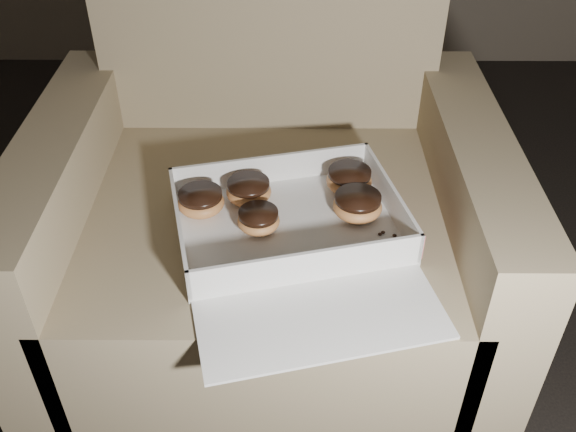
% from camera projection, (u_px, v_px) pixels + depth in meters
% --- Properties ---
extents(armchair, '(0.83, 0.70, 0.87)m').
position_uv_depth(armchair, '(268.00, 231.00, 1.25)').
color(armchair, '#857255').
rests_on(armchair, floor).
extents(bakery_box, '(0.45, 0.49, 0.06)m').
position_uv_depth(bakery_box, '(295.00, 237.00, 1.03)').
color(bakery_box, silver).
rests_on(bakery_box, armchair).
extents(donut_a, '(0.08, 0.08, 0.04)m').
position_uv_depth(donut_a, '(349.00, 180.00, 1.13)').
color(donut_a, '#C68445').
rests_on(donut_a, bakery_box).
extents(donut_b, '(0.07, 0.07, 0.04)m').
position_uv_depth(donut_b, '(259.00, 220.00, 1.05)').
color(donut_b, '#C68445').
rests_on(donut_b, bakery_box).
extents(donut_c, '(0.08, 0.08, 0.04)m').
position_uv_depth(donut_c, '(201.00, 201.00, 1.08)').
color(donut_c, '#C68445').
rests_on(donut_c, bakery_box).
extents(donut_d, '(0.08, 0.08, 0.04)m').
position_uv_depth(donut_d, '(357.00, 205.00, 1.07)').
color(donut_d, '#C68445').
rests_on(donut_d, bakery_box).
extents(donut_e, '(0.08, 0.08, 0.04)m').
position_uv_depth(donut_e, '(249.00, 190.00, 1.11)').
color(donut_e, '#C68445').
rests_on(donut_e, bakery_box).
extents(crumb_a, '(0.01, 0.01, 0.00)m').
position_uv_depth(crumb_a, '(383.00, 232.00, 1.05)').
color(crumb_a, black).
rests_on(crumb_a, bakery_box).
extents(crumb_b, '(0.01, 0.01, 0.00)m').
position_uv_depth(crumb_b, '(380.00, 234.00, 1.04)').
color(crumb_b, black).
rests_on(crumb_b, bakery_box).
extents(crumb_c, '(0.01, 0.01, 0.00)m').
position_uv_depth(crumb_c, '(395.00, 235.00, 1.04)').
color(crumb_c, black).
rests_on(crumb_c, bakery_box).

